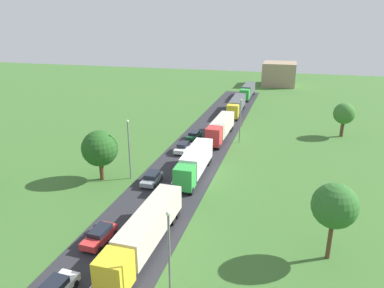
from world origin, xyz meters
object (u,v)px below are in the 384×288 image
object	(u,v)px
distant_building	(279,74)
truck_fifth	(248,90)
lamppost_third	(240,118)
tree_oak	(100,149)
tree_birch	(335,206)
truck_second	(195,162)
motorcycle_courier	(94,229)
car_second	(100,235)
truck_lead	(145,231)
truck_third	(221,127)
car_third	(152,178)
tree_elm	(344,114)
truck_fourth	(237,105)
car_fifth	(194,135)
lamppost_second	(129,147)
lamppost_lead	(169,251)
car_fourth	(183,147)

from	to	relation	value
distant_building	truck_fifth	bearing A→B (deg)	-107.45
lamppost_third	tree_oak	distance (m)	25.94
tree_birch	tree_oak	bearing A→B (deg)	160.82
truck_fifth	tree_oak	size ratio (longest dim) A/B	1.80
truck_second	distant_building	bearing A→B (deg)	84.57
tree_oak	motorcycle_courier	bearing A→B (deg)	-64.36
truck_fifth	car_second	bearing A→B (deg)	-93.85
truck_lead	truck_third	distance (m)	35.33
car_third	lamppost_third	bearing A→B (deg)	66.65
tree_oak	tree_elm	xyz separation A→B (m)	(33.56, 29.28, -0.12)
tree_oak	tree_elm	bearing A→B (deg)	41.11
truck_fourth	distant_building	size ratio (longest dim) A/B	1.25
truck_second	tree_elm	size ratio (longest dim) A/B	1.95
truck_fourth	tree_birch	xyz separation A→B (m)	(16.59, -51.16, 3.30)
car_fifth	lamppost_second	distance (m)	19.70
truck_third	tree_oak	size ratio (longest dim) A/B	1.96
truck_lead	motorcycle_courier	distance (m)	6.38
tree_birch	distant_building	bearing A→B (deg)	95.64
truck_fifth	lamppost_lead	size ratio (longest dim) A/B	1.63
lamppost_third	tree_elm	bearing A→B (deg)	25.88
lamppost_lead	lamppost_third	distance (m)	39.15
truck_fourth	tree_elm	size ratio (longest dim) A/B	2.22
motorcycle_courier	distant_building	bearing A→B (deg)	81.90
truck_fourth	motorcycle_courier	world-z (taller)	truck_fourth
car_fourth	tree_birch	world-z (taller)	tree_birch
truck_second	car_second	world-z (taller)	truck_second
car_fifth	tree_oak	distance (m)	21.91
truck_third	car_fifth	xyz separation A→B (m)	(-4.59, -1.77, -1.34)
truck_fourth	truck_third	bearing A→B (deg)	-89.62
car_second	tree_oak	distance (m)	15.64
car_second	tree_oak	size ratio (longest dim) A/B	0.63
tree_birch	truck_second	bearing A→B (deg)	139.00
motorcycle_courier	lamppost_third	bearing A→B (deg)	73.21
distant_building	truck_second	bearing A→B (deg)	-95.43
lamppost_second	tree_elm	xyz separation A→B (m)	(29.93, 27.94, -0.29)
car_second	car_fourth	xyz separation A→B (m)	(0.37, 26.63, 0.02)
motorcycle_courier	tree_birch	world-z (taller)	tree_birch
car_second	lamppost_third	xyz separation A→B (m)	(8.56, 34.04, 3.59)
truck_second	car_second	xyz separation A→B (m)	(-4.75, -17.93, -1.31)
truck_fourth	distant_building	xyz separation A→B (m)	(7.43, 41.61, 1.63)
car_fourth	distant_building	world-z (taller)	distant_building
car_fourth	tree_elm	xyz separation A→B (m)	(26.04, 16.07, 3.52)
lamppost_lead	tree_elm	world-z (taller)	lamppost_lead
tree_birch	truck_fifth	bearing A→B (deg)	103.28
car_fifth	lamppost_third	size ratio (longest dim) A/B	0.54
car_fifth	car_second	bearing A→B (deg)	-90.49
truck_fourth	car_second	xyz separation A→B (m)	(-4.76, -54.66, -1.24)
tree_birch	distant_building	xyz separation A→B (m)	(-9.16, 92.77, -1.67)
truck_second	truck_third	bearing A→B (deg)	89.55
truck_fourth	car_fifth	distance (m)	21.48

